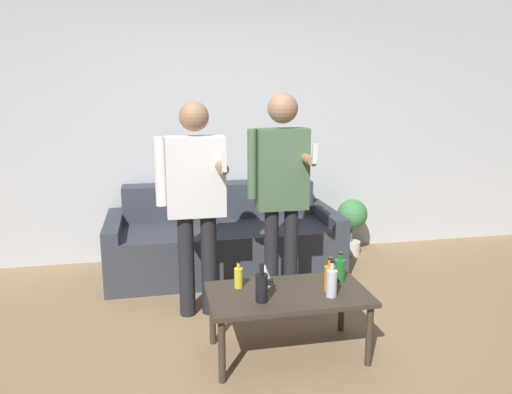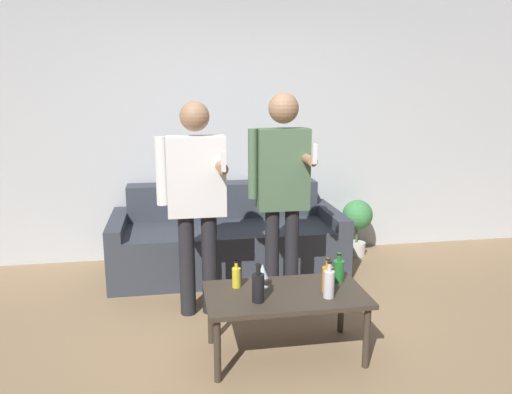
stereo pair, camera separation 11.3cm
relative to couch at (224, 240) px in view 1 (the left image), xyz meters
The scene contains 13 objects.
ground_plane 1.78m from the couch, 85.15° to the right, with size 16.00×16.00×0.00m, color #997A56.
wall_back 1.17m from the couch, 73.33° to the left, with size 8.00×0.06×2.70m.
couch is the anchor object (origin of this frame).
coffee_table 1.65m from the couch, 83.25° to the right, with size 1.03×0.57×0.44m.
bottle_orange 1.52m from the couch, 94.10° to the right, with size 0.06×0.06×0.18m.
bottle_green 1.83m from the couch, 75.82° to the right, with size 0.07×0.07×0.24m.
bottle_dark 1.76m from the couch, 90.16° to the right, with size 0.08×0.08×0.25m.
bottle_yellow 1.64m from the couch, 68.58° to the right, with size 0.07×0.07×0.20m.
bottle_red 1.74m from the couch, 74.43° to the right, with size 0.07×0.07×0.23m.
wine_glass_near 1.56m from the couch, 87.74° to the right, with size 0.07×0.07×0.17m.
person_standing_left 1.17m from the couch, 109.89° to the right, with size 0.51×0.43×1.63m.
person_standing_right 1.23m from the couch, 71.31° to the right, with size 0.46×0.43×1.69m.
potted_plant 1.40m from the couch, ahead, with size 0.31×0.31×0.59m.
Camera 1 is at (-0.76, -2.80, 1.74)m, focal length 35.00 mm.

